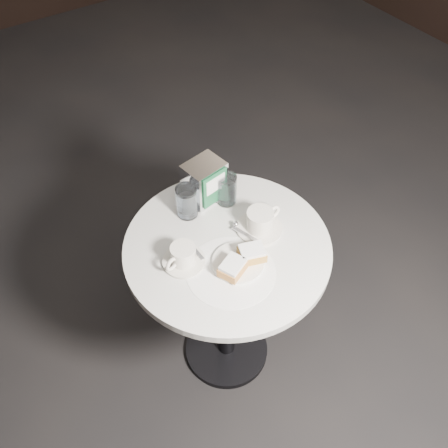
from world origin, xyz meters
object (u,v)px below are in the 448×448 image
napkin_dispenser (205,182)px  beignet_plate (240,261)px  cafe_table (227,279)px  water_glass_right (226,189)px  water_glass_left (187,202)px  coffee_cup_left (183,256)px  coffee_cup_right (260,222)px

napkin_dispenser → beignet_plate: bearing=-111.7°
cafe_table → water_glass_right: size_ratio=6.36×
water_glass_left → napkin_dispenser: bearing=19.4°
water_glass_right → coffee_cup_left: bearing=-150.7°
cafe_table → napkin_dispenser: (0.06, 0.23, 0.28)m
water_glass_left → water_glass_right: water_glass_left is taller
coffee_cup_right → napkin_dispenser: napkin_dispenser is taller
coffee_cup_right → coffee_cup_left: bearing=172.4°
cafe_table → beignet_plate: size_ratio=3.94×
beignet_plate → water_glass_left: size_ratio=1.56×
coffee_cup_left → water_glass_left: 0.22m
napkin_dispenser → water_glass_left: bearing=-169.6°
water_glass_right → cafe_table: bearing=-123.4°
cafe_table → water_glass_right: bearing=56.6°
cafe_table → beignet_plate: 0.24m
cafe_table → water_glass_left: water_glass_left is taller
cafe_table → beignet_plate: bearing=-98.4°
coffee_cup_right → water_glass_left: size_ratio=1.42×
beignet_plate → napkin_dispenser: bearing=77.3°
water_glass_left → water_glass_right: (0.15, -0.02, -0.00)m
coffee_cup_right → water_glass_left: water_glass_left is taller
coffee_cup_left → beignet_plate: bearing=-54.0°
beignet_plate → coffee_cup_left: coffee_cup_left is taller
cafe_table → water_glass_left: 0.33m
water_glass_left → napkin_dispenser: size_ratio=0.78×
cafe_table → water_glass_left: size_ratio=6.16×
water_glass_left → water_glass_right: size_ratio=1.03×
water_glass_left → napkin_dispenser: napkin_dispenser is taller
cafe_table → coffee_cup_left: size_ratio=4.30×
cafe_table → water_glass_left: (-0.04, 0.20, 0.26)m
coffee_cup_left → napkin_dispenser: bearing=28.0°
water_glass_left → napkin_dispenser: 0.10m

